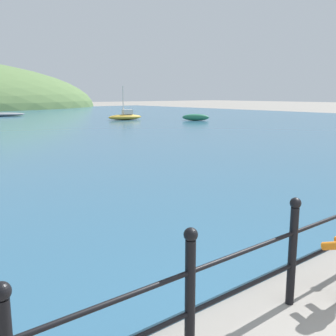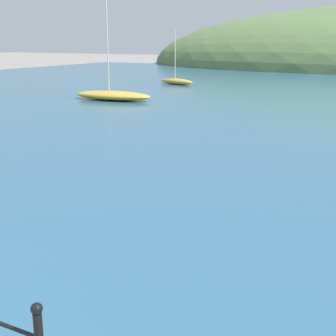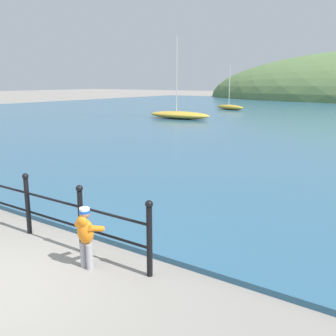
{
  "view_description": "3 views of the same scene",
  "coord_description": "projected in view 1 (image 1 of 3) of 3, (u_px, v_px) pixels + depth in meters",
  "views": [
    {
      "loc": [
        -3.29,
        -0.75,
        2.28
      ],
      "look_at": [
        0.55,
        3.98,
        1.13
      ],
      "focal_mm": 42.0,
      "sensor_mm": 36.0,
      "label": 1
    },
    {
      "loc": [
        4.73,
        -1.43,
        3.66
      ],
      "look_at": [
        0.4,
        6.79,
        1.09
      ],
      "focal_mm": 50.0,
      "sensor_mm": 36.0,
      "label": 2
    },
    {
      "loc": [
        5.17,
        -2.84,
        2.92
      ],
      "look_at": [
        0.39,
        3.91,
        1.08
      ],
      "focal_mm": 42.0,
      "sensor_mm": 36.0,
      "label": 3
    }
  ],
  "objects": [
    {
      "name": "iron_railing",
      "position": [
        248.0,
        267.0,
        3.76
      ],
      "size": [
        4.59,
        0.12,
        1.21
      ],
      "color": "black",
      "rests_on": "ground"
    },
    {
      "name": "boat_mid_harbor",
      "position": [
        125.0,
        116.0,
        33.25
      ],
      "size": [
        3.09,
        1.54,
        2.82
      ],
      "color": "gold",
      "rests_on": "water"
    },
    {
      "name": "boat_twin_mast",
      "position": [
        1.0,
        114.0,
        38.46
      ],
      "size": [
        4.58,
        2.42,
        5.24
      ],
      "color": "gray",
      "rests_on": "water"
    },
    {
      "name": "boat_nearest_quay",
      "position": [
        196.0,
        117.0,
        32.35
      ],
      "size": [
        1.87,
        2.07,
        0.54
      ],
      "color": "#287551",
      "rests_on": "water"
    }
  ]
}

